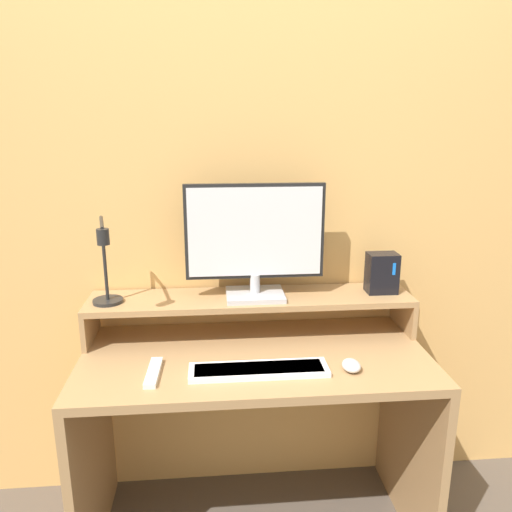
{
  "coord_description": "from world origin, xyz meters",
  "views": [
    {
      "loc": [
        -0.14,
        -1.28,
        1.52
      ],
      "look_at": [
        0.01,
        0.32,
        1.08
      ],
      "focal_mm": 35.0,
      "sensor_mm": 36.0,
      "label": 1
    }
  ],
  "objects_px": {
    "keyboard": "(260,370)",
    "mouse": "(351,365)",
    "desk_lamp": "(106,272)",
    "remote_control": "(153,372)",
    "router_dock": "(382,273)",
    "monitor": "(255,240)"
  },
  "relations": [
    {
      "from": "desk_lamp",
      "to": "monitor",
      "type": "bearing_deg",
      "value": 7.71
    },
    {
      "from": "keyboard",
      "to": "remote_control",
      "type": "bearing_deg",
      "value": 177.1
    },
    {
      "from": "desk_lamp",
      "to": "keyboard",
      "type": "xyz_separation_m",
      "value": [
        0.51,
        -0.23,
        -0.27
      ]
    },
    {
      "from": "monitor",
      "to": "remote_control",
      "type": "xyz_separation_m",
      "value": [
        -0.35,
        -0.28,
        -0.36
      ]
    },
    {
      "from": "router_dock",
      "to": "remote_control",
      "type": "relative_size",
      "value": 0.83
    },
    {
      "from": "monitor",
      "to": "router_dock",
      "type": "distance_m",
      "value": 0.5
    },
    {
      "from": "desk_lamp",
      "to": "remote_control",
      "type": "relative_size",
      "value": 1.73
    },
    {
      "from": "monitor",
      "to": "desk_lamp",
      "type": "distance_m",
      "value": 0.53
    },
    {
      "from": "mouse",
      "to": "remote_control",
      "type": "bearing_deg",
      "value": 177.39
    },
    {
      "from": "keyboard",
      "to": "router_dock",
      "type": "bearing_deg",
      "value": 31.94
    },
    {
      "from": "keyboard",
      "to": "remote_control",
      "type": "distance_m",
      "value": 0.34
    },
    {
      "from": "router_dock",
      "to": "mouse",
      "type": "height_order",
      "value": "router_dock"
    },
    {
      "from": "keyboard",
      "to": "remote_control",
      "type": "height_order",
      "value": "keyboard"
    },
    {
      "from": "desk_lamp",
      "to": "remote_control",
      "type": "xyz_separation_m",
      "value": [
        0.17,
        -0.21,
        -0.28
      ]
    },
    {
      "from": "keyboard",
      "to": "mouse",
      "type": "bearing_deg",
      "value": -2.28
    },
    {
      "from": "desk_lamp",
      "to": "mouse",
      "type": "bearing_deg",
      "value": -16.54
    },
    {
      "from": "remote_control",
      "to": "keyboard",
      "type": "bearing_deg",
      "value": -2.9
    },
    {
      "from": "keyboard",
      "to": "mouse",
      "type": "height_order",
      "value": "mouse"
    },
    {
      "from": "router_dock",
      "to": "keyboard",
      "type": "distance_m",
      "value": 0.62
    },
    {
      "from": "mouse",
      "to": "keyboard",
      "type": "bearing_deg",
      "value": 177.72
    },
    {
      "from": "monitor",
      "to": "keyboard",
      "type": "xyz_separation_m",
      "value": [
        -0.01,
        -0.3,
        -0.36
      ]
    },
    {
      "from": "mouse",
      "to": "monitor",
      "type": "bearing_deg",
      "value": 132.78
    }
  ]
}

